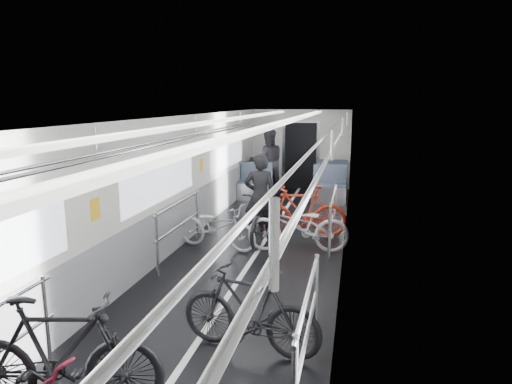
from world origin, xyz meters
TOP-DOWN VIEW (x-y plane):
  - car_shell at (0.00, 1.78)m, footprint 3.02×14.01m
  - bike_left_mid at (-0.75, -3.84)m, footprint 1.86×0.88m
  - bike_left_far at (-0.77, 0.74)m, footprint 1.66×0.88m
  - bike_right_near at (0.62, -2.54)m, footprint 1.64×0.70m
  - bike_right_mid at (0.70, 0.87)m, footprint 1.88×0.87m
  - bike_right_far at (0.68, 1.76)m, footprint 1.81×0.81m
  - bike_aisle at (0.07, 1.41)m, footprint 0.88×1.97m
  - person_standing at (-0.12, 1.51)m, footprint 0.68×0.51m
  - person_seated at (-0.79, 5.80)m, footprint 1.10×0.97m

SIDE VIEW (x-z plane):
  - bike_left_far at x=-0.77m, z-range 0.00..0.83m
  - bike_right_mid at x=0.70m, z-range 0.00..0.95m
  - bike_right_near at x=0.62m, z-range 0.00..0.95m
  - bike_aisle at x=0.07m, z-range 0.00..1.00m
  - bike_right_far at x=0.68m, z-range 0.00..1.05m
  - bike_left_mid at x=-0.75m, z-range 0.00..1.07m
  - person_standing at x=-0.12m, z-range 0.00..1.68m
  - person_seated at x=-0.79m, z-range 0.00..1.90m
  - car_shell at x=0.00m, z-range -0.08..2.33m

